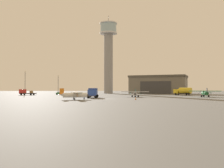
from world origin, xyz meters
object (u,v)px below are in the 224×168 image
at_px(truck_fuel_tanker_yellow, 183,91).
at_px(truck_flatbed_red, 26,92).
at_px(light_post_east, 58,83).
at_px(traffic_cone_near_left, 136,99).
at_px(car_green, 60,93).
at_px(airplane_white, 75,94).
at_px(control_tower, 108,50).
at_px(light_post_north, 25,81).
at_px(airplane_green, 205,93).
at_px(airplane_silver, 135,93).
at_px(truck_box_blue, 93,92).

height_order(truck_fuel_tanker_yellow, truck_flatbed_red, truck_fuel_tanker_yellow).
height_order(light_post_east, traffic_cone_near_left, light_post_east).
bearing_deg(car_green, truck_flatbed_red, -114.68).
relative_size(truck_fuel_tanker_yellow, traffic_cone_near_left, 10.46).
relative_size(truck_flatbed_red, traffic_cone_near_left, 11.27).
relative_size(airplane_white, truck_fuel_tanker_yellow, 1.42).
bearing_deg(car_green, traffic_cone_near_left, -14.75).
xyz_separation_m(control_tower, traffic_cone_near_left, (1.43, -74.26, -23.32)).
height_order(control_tower, light_post_north, control_tower).
distance_m(airplane_green, car_green, 57.84).
xyz_separation_m(light_post_north, traffic_cone_near_left, (38.64, -48.36, -5.66)).
bearing_deg(traffic_cone_near_left, airplane_green, 33.79).
bearing_deg(truck_fuel_tanker_yellow, airplane_green, 137.16).
bearing_deg(light_post_north, car_green, -3.16).
relative_size(car_green, light_post_north, 0.43).
relative_size(airplane_green, truck_fuel_tanker_yellow, 1.48).
xyz_separation_m(truck_fuel_tanker_yellow, light_post_east, (-50.54, 18.79, 3.50)).
height_order(airplane_white, truck_fuel_tanker_yellow, truck_fuel_tanker_yellow).
distance_m(airplane_silver, truck_flatbed_red, 47.56).
relative_size(airplane_white, car_green, 2.09).
height_order(control_tower, car_green, control_tower).
relative_size(truck_flatbed_red, car_green, 1.59).
distance_m(airplane_green, airplane_white, 42.74).
bearing_deg(truck_box_blue, light_post_north, -136.29).
relative_size(airplane_silver, light_post_east, 1.01).
distance_m(truck_fuel_tanker_yellow, light_post_east, 54.03).
bearing_deg(truck_box_blue, light_post_east, -154.36).
height_order(truck_flatbed_red, light_post_north, light_post_north).
relative_size(control_tower, traffic_cone_near_left, 67.84).
height_order(car_green, light_post_east, light_post_east).
relative_size(truck_flatbed_red, light_post_east, 0.81).
bearing_deg(airplane_green, truck_flatbed_red, 82.75).
xyz_separation_m(airplane_silver, light_post_north, (-41.87, 30.02, 4.77)).
height_order(light_post_north, traffic_cone_near_left, light_post_north).
distance_m(airplane_silver, truck_box_blue, 14.35).
distance_m(control_tower, traffic_cone_near_left, 77.85).
distance_m(truck_fuel_tanker_yellow, truck_flatbed_red, 62.78).
bearing_deg(truck_fuel_tanker_yellow, truck_flatbed_red, 38.15).
relative_size(truck_fuel_tanker_yellow, light_post_east, 0.76).
bearing_deg(light_post_east, truck_box_blue, -69.14).
bearing_deg(truck_fuel_tanker_yellow, light_post_north, 34.15).
bearing_deg(truck_box_blue, airplane_silver, 116.65).
height_order(truck_flatbed_red, car_green, truck_flatbed_red).
height_order(truck_fuel_tanker_yellow, truck_box_blue, truck_fuel_tanker_yellow).
xyz_separation_m(control_tower, airplane_silver, (4.66, -55.92, -22.43)).
distance_m(control_tower, light_post_east, 36.79).
distance_m(control_tower, airplane_silver, 60.43).
bearing_deg(car_green, light_post_north, -134.49).
height_order(airplane_silver, car_green, airplane_silver).
xyz_separation_m(truck_fuel_tanker_yellow, light_post_north, (-63.69, 13.70, 4.30)).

